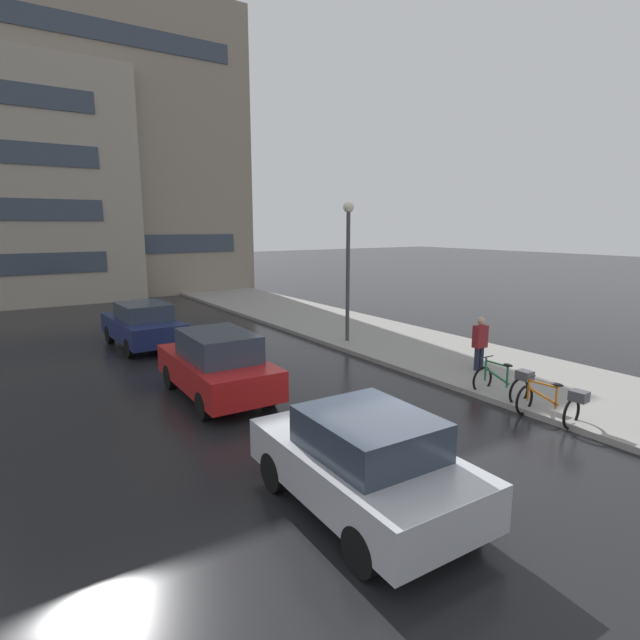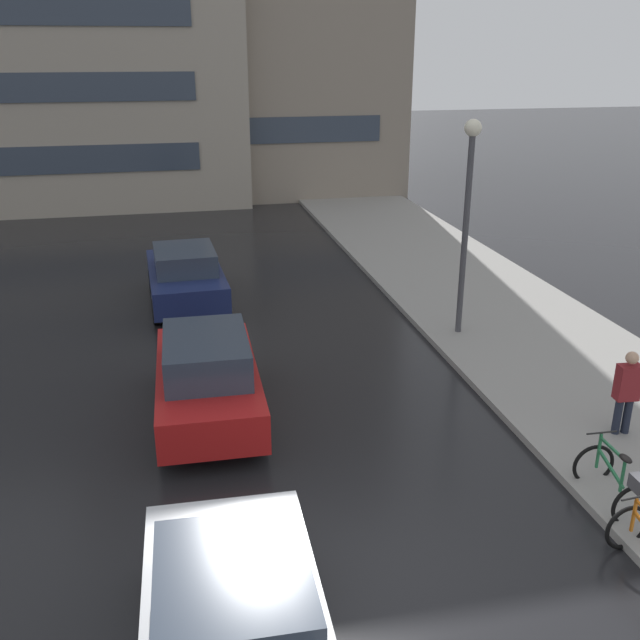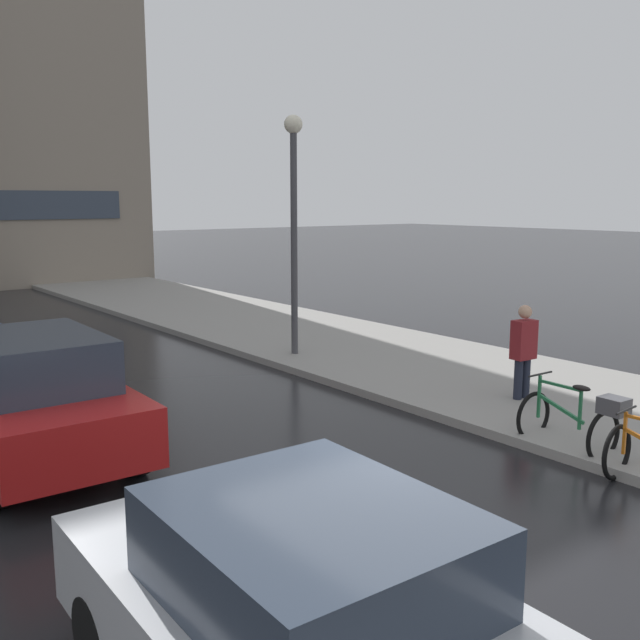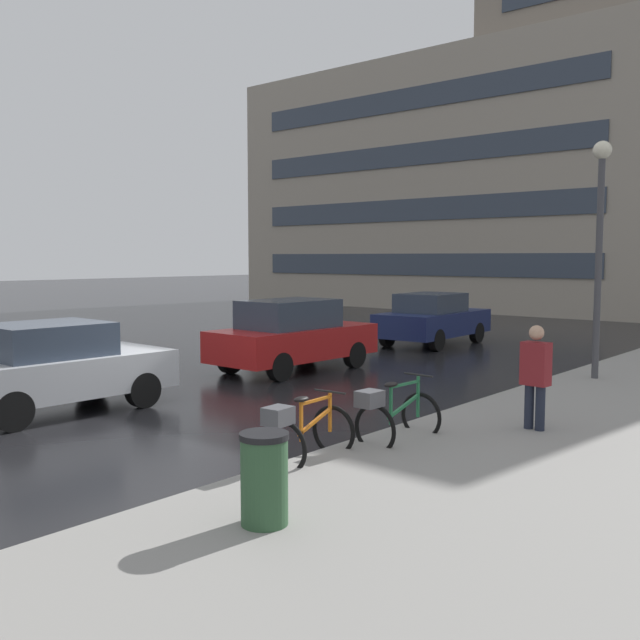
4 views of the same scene
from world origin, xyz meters
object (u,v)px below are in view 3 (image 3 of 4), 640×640
Objects in this scene: car_silver at (302,616)px; streetlamp at (294,203)px; car_red at (36,397)px; pedestrian at (523,350)px; bicycle_second at (577,419)px.

car_silver is 0.76× the size of streetlamp.
car_red is at bearing -155.58° from streetlamp.
car_silver is at bearing -91.20° from car_red.
bicycle_second is at bearing -124.85° from pedestrian.
car_red is 2.48× the size of pedestrian.
car_silver is 2.28× the size of pedestrian.
bicycle_second is at bearing 17.10° from car_silver.
pedestrian is (7.18, 3.66, 0.16)m from car_silver.
pedestrian is (7.06, -2.35, 0.11)m from car_red.
pedestrian reaches higher than car_silver.
car_red reaches higher than car_silver.
bicycle_second is 0.28× the size of streetlamp.
pedestrian is (1.28, 1.84, 0.46)m from bicycle_second.
car_red is (0.13, 6.01, 0.06)m from car_silver.
car_silver is 0.92× the size of car_red.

